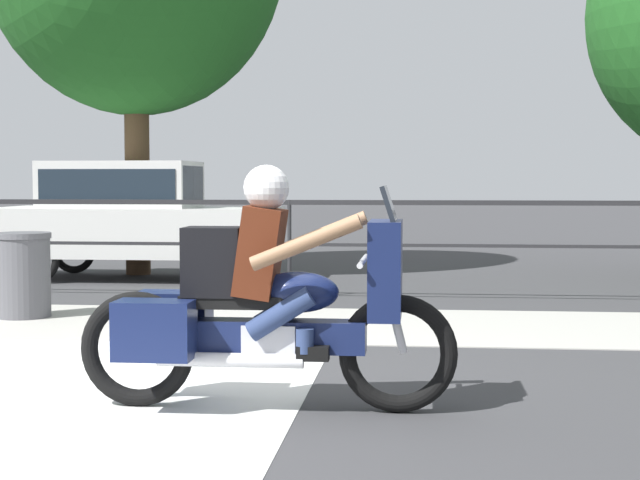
{
  "coord_description": "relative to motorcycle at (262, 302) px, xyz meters",
  "views": [
    {
      "loc": [
        1.58,
        -6.31,
        1.47
      ],
      "look_at": [
        0.84,
        0.92,
        1.01
      ],
      "focal_mm": 55.0,
      "sensor_mm": 36.0,
      "label": 1
    }
  ],
  "objects": [
    {
      "name": "sidewalk_band",
      "position": [
        -0.59,
        3.62,
        -0.69
      ],
      "size": [
        44.0,
        2.4,
        0.01
      ],
      "primitive_type": "cube",
      "color": "#A8A59E",
      "rests_on": "ground"
    },
    {
      "name": "trash_bin",
      "position": [
        -3.17,
        3.82,
        -0.24
      ],
      "size": [
        0.59,
        0.59,
        0.9
      ],
      "color": "#515156",
      "rests_on": "ground"
    },
    {
      "name": "fence_railing",
      "position": [
        -0.59,
        5.74,
        0.26
      ],
      "size": [
        36.0,
        0.05,
        1.21
      ],
      "color": "#232326",
      "rests_on": "ground"
    },
    {
      "name": "ground_plane",
      "position": [
        -0.59,
        0.22,
        -0.69
      ],
      "size": [
        120.0,
        120.0,
        0.0
      ],
      "primitive_type": "plane",
      "color": "#38383A"
    },
    {
      "name": "parked_car",
      "position": [
        -3.19,
        7.87,
        0.28
      ],
      "size": [
        4.09,
        1.63,
        1.72
      ],
      "rotation": [
        0.0,
        0.0,
        0.04
      ],
      "color": "silver",
      "rests_on": "ground"
    },
    {
      "name": "motorcycle",
      "position": [
        0.0,
        0.0,
        0.0
      ],
      "size": [
        2.42,
        0.76,
        1.56
      ],
      "rotation": [
        0.0,
        0.0,
        -0.05
      ],
      "color": "black",
      "rests_on": "ground"
    },
    {
      "name": "crosswalk_band",
      "position": [
        -1.51,
        0.02,
        -0.69
      ],
      "size": [
        3.49,
        6.0,
        0.01
      ],
      "primitive_type": "cube",
      "color": "silver",
      "rests_on": "ground"
    }
  ]
}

